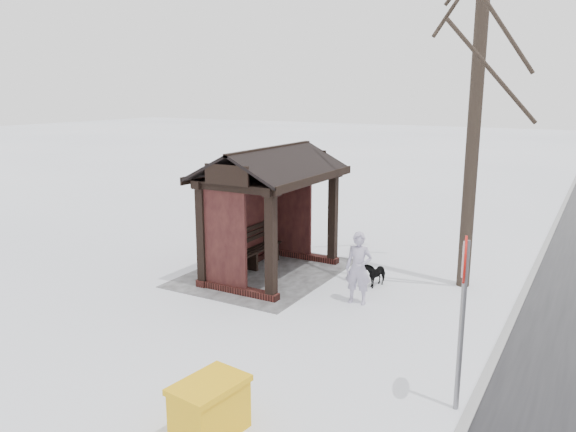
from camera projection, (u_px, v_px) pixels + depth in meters
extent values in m
plane|color=white|center=(272.00, 274.00, 13.60)|extent=(120.00, 120.00, 0.00)
cube|color=gray|center=(513.00, 319.00, 10.94)|extent=(120.00, 0.15, 0.06)
cube|color=gray|center=(265.00, 273.00, 13.70)|extent=(4.20, 3.20, 0.02)
cube|color=#371714|center=(241.00, 266.00, 14.02)|extent=(3.30, 0.22, 0.16)
cube|color=#371714|center=(301.00, 256.00, 14.86)|extent=(0.22, 2.10, 0.16)
cube|color=#371714|center=(236.00, 290.00, 12.31)|extent=(0.22, 2.10, 0.16)
cube|color=black|center=(333.00, 220.00, 14.19)|extent=(0.20, 0.20, 2.30)
cube|color=black|center=(271.00, 248.00, 11.64)|extent=(0.20, 0.20, 2.30)
cube|color=black|center=(272.00, 213.00, 15.06)|extent=(0.20, 0.20, 2.30)
cube|color=black|center=(202.00, 237.00, 12.52)|extent=(0.20, 0.20, 2.30)
cube|color=black|center=(240.00, 221.00, 13.77)|extent=(2.80, 0.08, 2.14)
cube|color=black|center=(291.00, 212.00, 14.76)|extent=(0.08, 1.17, 2.14)
cube|color=black|center=(224.00, 237.00, 12.22)|extent=(0.08, 1.17, 2.14)
cube|color=black|center=(305.00, 181.00, 12.65)|extent=(3.40, 0.20, 0.18)
cube|color=black|center=(240.00, 175.00, 13.52)|extent=(3.40, 0.20, 0.18)
cylinder|color=black|center=(476.00, 94.00, 11.90)|extent=(0.29, 0.29, 8.55)
imported|color=#A59CB7|center=(359.00, 268.00, 11.60)|extent=(0.44, 0.60, 1.53)
imported|color=black|center=(375.00, 273.00, 12.78)|extent=(0.72, 0.42, 0.57)
cube|color=#E4A60D|center=(210.00, 411.00, 7.21)|extent=(0.98, 0.72, 0.66)
cube|color=#E4A60D|center=(209.00, 385.00, 7.12)|extent=(1.04, 0.78, 0.08)
cylinder|color=slate|center=(462.00, 327.00, 7.60)|extent=(0.07, 0.07, 2.44)
cylinder|color=#A6110B|center=(465.00, 260.00, 7.40)|extent=(0.63, 0.16, 0.64)
cylinder|color=white|center=(463.00, 259.00, 7.41)|extent=(0.48, 0.13, 0.49)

